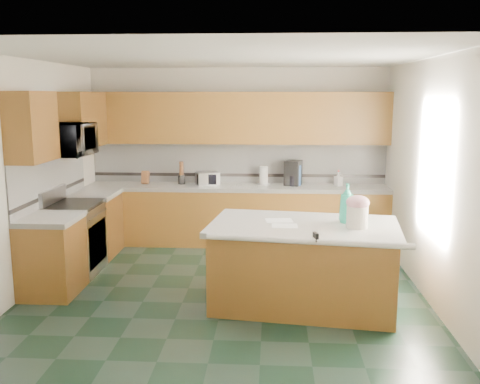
{
  "coord_description": "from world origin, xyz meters",
  "views": [
    {
      "loc": [
        0.53,
        -6.05,
        2.29
      ],
      "look_at": [
        0.15,
        0.35,
        1.12
      ],
      "focal_mm": 40.0,
      "sensor_mm": 36.0,
      "label": 1
    }
  ],
  "objects_px": {
    "treat_jar": "(357,217)",
    "coffee_maker": "(293,173)",
    "island_top": "(304,226)",
    "toaster_oven": "(208,178)",
    "soap_bottle_island": "(347,203)",
    "knife_block": "(145,178)",
    "island_base": "(303,267)"
  },
  "relations": [
    {
      "from": "coffee_maker",
      "to": "island_base",
      "type": "bearing_deg",
      "value": -70.69
    },
    {
      "from": "knife_block",
      "to": "coffee_maker",
      "type": "xyz_separation_m",
      "value": [
        2.29,
        0.03,
        0.09
      ]
    },
    {
      "from": "island_top",
      "to": "toaster_oven",
      "type": "bearing_deg",
      "value": 126.0
    },
    {
      "from": "island_base",
      "to": "knife_block",
      "type": "xyz_separation_m",
      "value": [
        -2.31,
        2.47,
        0.59
      ]
    },
    {
      "from": "coffee_maker",
      "to": "treat_jar",
      "type": "bearing_deg",
      "value": -59.15
    },
    {
      "from": "treat_jar",
      "to": "soap_bottle_island",
      "type": "bearing_deg",
      "value": 117.71
    },
    {
      "from": "treat_jar",
      "to": "knife_block",
      "type": "bearing_deg",
      "value": 145.45
    },
    {
      "from": "coffee_maker",
      "to": "toaster_oven",
      "type": "bearing_deg",
      "value": -160.0
    },
    {
      "from": "soap_bottle_island",
      "to": "knife_block",
      "type": "distance_m",
      "value": 3.66
    },
    {
      "from": "treat_jar",
      "to": "knife_block",
      "type": "relative_size",
      "value": 1.16
    },
    {
      "from": "knife_block",
      "to": "treat_jar",
      "type": "bearing_deg",
      "value": -41.28
    },
    {
      "from": "treat_jar",
      "to": "knife_block",
      "type": "height_order",
      "value": "treat_jar"
    },
    {
      "from": "knife_block",
      "to": "toaster_oven",
      "type": "bearing_deg",
      "value": 1.1
    },
    {
      "from": "island_top",
      "to": "soap_bottle_island",
      "type": "relative_size",
      "value": 4.69
    },
    {
      "from": "toaster_oven",
      "to": "treat_jar",
      "type": "bearing_deg",
      "value": -76.38
    },
    {
      "from": "treat_jar",
      "to": "toaster_oven",
      "type": "bearing_deg",
      "value": 133.7
    },
    {
      "from": "treat_jar",
      "to": "toaster_oven",
      "type": "height_order",
      "value": "treat_jar"
    },
    {
      "from": "island_base",
      "to": "soap_bottle_island",
      "type": "distance_m",
      "value": 0.85
    },
    {
      "from": "island_top",
      "to": "treat_jar",
      "type": "xyz_separation_m",
      "value": [
        0.54,
        -0.14,
        0.15
      ]
    },
    {
      "from": "treat_jar",
      "to": "soap_bottle_island",
      "type": "height_order",
      "value": "soap_bottle_island"
    },
    {
      "from": "soap_bottle_island",
      "to": "treat_jar",
      "type": "bearing_deg",
      "value": -70.9
    },
    {
      "from": "treat_jar",
      "to": "coffee_maker",
      "type": "xyz_separation_m",
      "value": [
        -0.57,
        2.64,
        0.07
      ]
    },
    {
      "from": "soap_bottle_island",
      "to": "coffee_maker",
      "type": "xyz_separation_m",
      "value": [
        -0.49,
        2.42,
        -0.02
      ]
    },
    {
      "from": "island_base",
      "to": "coffee_maker",
      "type": "bearing_deg",
      "value": 98.07
    },
    {
      "from": "soap_bottle_island",
      "to": "coffee_maker",
      "type": "distance_m",
      "value": 2.47
    },
    {
      "from": "island_base",
      "to": "knife_block",
      "type": "relative_size",
      "value": 9.52
    },
    {
      "from": "knife_block",
      "to": "coffee_maker",
      "type": "height_order",
      "value": "coffee_maker"
    },
    {
      "from": "island_base",
      "to": "island_top",
      "type": "bearing_deg",
      "value": 0.0
    },
    {
      "from": "island_base",
      "to": "coffee_maker",
      "type": "distance_m",
      "value": 2.59
    },
    {
      "from": "island_top",
      "to": "knife_block",
      "type": "xyz_separation_m",
      "value": [
        -2.31,
        2.47,
        0.13
      ]
    },
    {
      "from": "island_top",
      "to": "treat_jar",
      "type": "relative_size",
      "value": 8.62
    },
    {
      "from": "toaster_oven",
      "to": "soap_bottle_island",
      "type": "bearing_deg",
      "value": -75.15
    }
  ]
}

